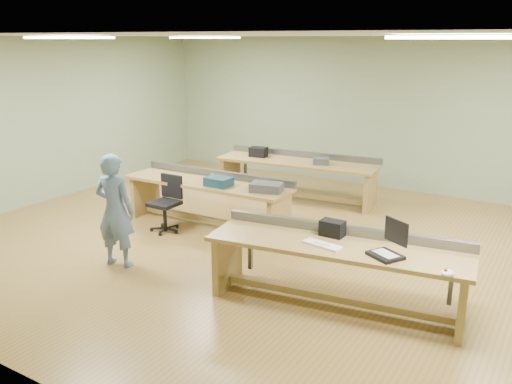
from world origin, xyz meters
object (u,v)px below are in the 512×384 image
(workbench_back, at_px, (297,170))
(parts_bin_grey, at_px, (267,187))
(workbench_mid, at_px, (209,193))
(camera_bag, at_px, (332,228))
(workbench_front, at_px, (337,259))
(parts_bin_teal, at_px, (219,181))
(drinks_can, at_px, (213,178))
(person, at_px, (115,210))
(mug, at_px, (216,182))
(task_chair, at_px, (167,211))
(laptop_base, at_px, (385,255))

(workbench_back, height_order, parts_bin_grey, parts_bin_grey)
(workbench_mid, relative_size, camera_bag, 10.42)
(workbench_front, bearing_deg, parts_bin_teal, 145.07)
(parts_bin_teal, bearing_deg, workbench_back, 84.37)
(workbench_back, relative_size, parts_bin_grey, 6.55)
(camera_bag, xyz_separation_m, parts_bin_teal, (-2.41, 1.12, -0.02))
(parts_bin_grey, distance_m, drinks_can, 1.05)
(workbench_mid, distance_m, parts_bin_grey, 1.14)
(person, xyz_separation_m, drinks_can, (0.15, 1.98, 0.04))
(workbench_mid, bearing_deg, mug, -28.80)
(task_chair, bearing_deg, workbench_front, -15.63)
(camera_bag, xyz_separation_m, mug, (-2.49, 1.15, -0.04))
(drinks_can, bearing_deg, task_chair, -129.78)
(task_chair, height_order, drinks_can, task_chair)
(workbench_mid, distance_m, camera_bag, 3.02)
(workbench_mid, height_order, camera_bag, camera_bag)
(person, distance_m, parts_bin_teal, 1.84)
(workbench_back, distance_m, parts_bin_teal, 2.27)
(workbench_mid, xyz_separation_m, mug, (0.24, -0.12, 0.24))
(laptop_base, height_order, task_chair, task_chair)
(workbench_back, xyz_separation_m, laptop_base, (2.92, -3.66, 0.21))
(workbench_mid, xyz_separation_m, drinks_can, (0.07, 0.03, 0.25))
(parts_bin_grey, bearing_deg, parts_bin_teal, -171.93)
(laptop_base, bearing_deg, workbench_front, -160.73)
(workbench_front, relative_size, camera_bag, 10.99)
(laptop_base, xyz_separation_m, camera_bag, (-0.73, 0.29, 0.08))
(laptop_base, distance_m, camera_bag, 0.79)
(workbench_mid, relative_size, workbench_back, 0.92)
(parts_bin_teal, bearing_deg, workbench_mid, 154.31)
(laptop_base, xyz_separation_m, parts_bin_teal, (-3.14, 1.41, 0.05))
(camera_bag, bearing_deg, parts_bin_grey, 143.78)
(camera_bag, bearing_deg, laptop_base, -20.47)
(laptop_base, bearing_deg, person, -144.24)
(camera_bag, bearing_deg, mug, 156.44)
(workbench_front, distance_m, person, 3.01)
(person, distance_m, laptop_base, 3.57)
(camera_bag, bearing_deg, parts_bin_teal, 156.28)
(workbench_front, bearing_deg, workbench_back, 115.50)
(workbench_mid, distance_m, parts_bin_teal, 0.44)
(workbench_front, xyz_separation_m, parts_bin_grey, (-1.76, 1.42, 0.26))
(person, bearing_deg, drinks_can, -105.51)
(task_chair, bearing_deg, parts_bin_teal, 28.47)
(workbench_front, bearing_deg, laptop_base, -18.21)
(workbench_back, relative_size, laptop_base, 9.33)
(laptop_base, xyz_separation_m, parts_bin_grey, (-2.34, 1.53, 0.05))
(person, relative_size, laptop_base, 4.64)
(workbench_back, distance_m, camera_bag, 4.02)
(workbench_front, distance_m, parts_bin_grey, 2.28)
(workbench_back, relative_size, parts_bin_teal, 7.92)
(parts_bin_teal, height_order, drinks_can, parts_bin_teal)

